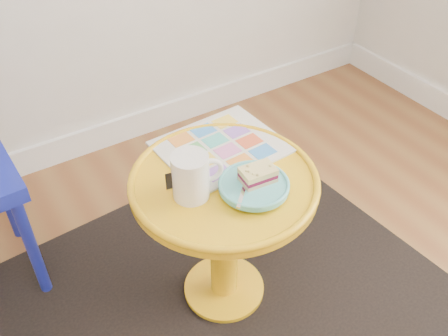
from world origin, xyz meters
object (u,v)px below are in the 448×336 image
newspaper (221,146)px  plate (254,186)px  side_table (224,215)px  mug (192,175)px

newspaper → plate: plate is taller
side_table → plate: plate is taller
side_table → mug: size_ratio=3.79×
newspaper → side_table: bearing=-122.6°
side_table → mug: mug is taller
side_table → newspaper: newspaper is taller
plate → side_table: bearing=116.7°
plate → newspaper: bearing=81.9°
mug → plate: (0.14, -0.07, -0.05)m
side_table → mug: bearing=-176.2°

